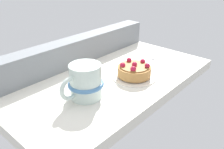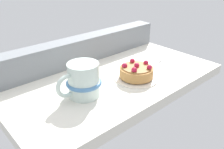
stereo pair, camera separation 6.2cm
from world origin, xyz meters
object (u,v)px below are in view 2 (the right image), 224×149
raspberry_tart (136,71)px  dessert_fork (161,59)px  dessert_plate (136,78)px  coffee_mug (83,81)px

raspberry_tart → dessert_fork: raspberry_tart is taller
raspberry_tart → dessert_fork: bearing=13.6°
dessert_plate → coffee_mug: coffee_mug is taller
raspberry_tart → coffee_mug: 17.06cm
dessert_plate → dessert_fork: (16.53, 3.99, -0.03)cm
dessert_plate → dessert_fork: 17.01cm
dessert_plate → raspberry_tart: size_ratio=1.32×
raspberry_tart → coffee_mug: bearing=171.9°
dessert_fork → dessert_plate: bearing=-166.4°
coffee_mug → dessert_plate: bearing=-8.1°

